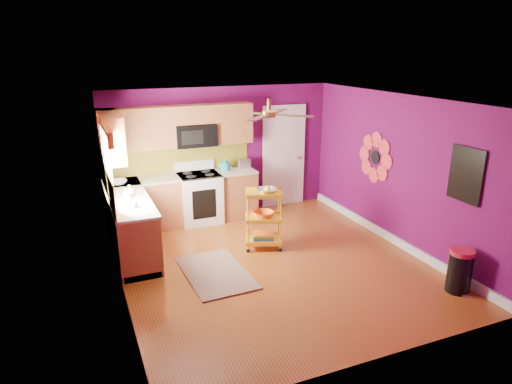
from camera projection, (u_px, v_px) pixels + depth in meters
name	position (u px, v px, depth m)	size (l,w,h in m)	color
ground	(273.00, 263.00, 7.08)	(5.00, 5.00, 0.00)	brown
room_envelope	(276.00, 161.00, 6.59)	(4.54, 5.04, 2.52)	#5A0A4D
lower_cabinets	(161.00, 211.00, 8.06)	(2.81, 2.31, 0.94)	brown
electric_range	(199.00, 197.00, 8.64)	(0.76, 0.66, 1.13)	white
upper_cabinetry	(158.00, 131.00, 7.99)	(2.80, 2.30, 1.26)	brown
left_window	(107.00, 152.00, 6.67)	(0.08, 1.35, 1.08)	white
panel_door	(283.00, 157.00, 9.43)	(0.95, 0.11, 2.15)	white
right_wall_art	(412.00, 164.00, 7.15)	(0.04, 2.74, 1.04)	black
ceiling_fan	(269.00, 113.00, 6.56)	(1.01, 1.01, 0.26)	#BF8C3F
shag_rug	(216.00, 273.00, 6.75)	(0.87, 1.42, 0.02)	black
rolling_cart	(264.00, 217.00, 7.47)	(0.70, 0.61, 1.07)	yellow
trash_can	(460.00, 271.00, 6.18)	(0.43, 0.43, 0.62)	black
teal_kettle	(225.00, 166.00, 8.75)	(0.18, 0.18, 0.21)	#16A1A8
toaster	(244.00, 164.00, 8.91)	(0.22, 0.15, 0.18)	beige
soap_bottle_a	(127.00, 194.00, 7.03)	(0.09, 0.09, 0.19)	#EA3F72
soap_bottle_b	(130.00, 190.00, 7.23)	(0.15, 0.15, 0.19)	white
counter_dish	(119.00, 182.00, 7.88)	(0.29, 0.29, 0.07)	white
counter_cup	(134.00, 204.00, 6.72)	(0.13, 0.13, 0.10)	white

